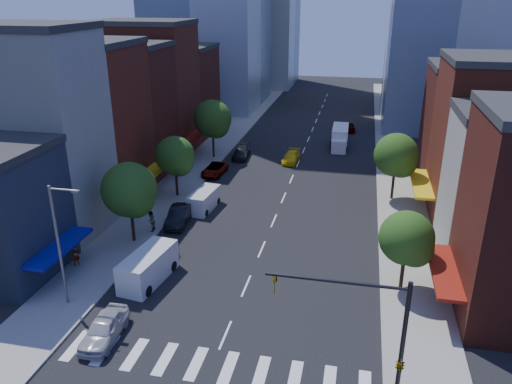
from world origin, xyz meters
TOP-DOWN VIEW (x-y plane):
  - ground at (0.00, 0.00)m, footprint 220.00×220.00m
  - sidewalk_left at (-12.50, 40.00)m, footprint 5.00×120.00m
  - sidewalk_right at (12.50, 40.00)m, footprint 5.00×120.00m
  - crosswalk at (0.00, -3.00)m, footprint 19.00×3.00m
  - bldg_left_1 at (-21.00, 12.00)m, footprint 12.00×8.00m
  - bldg_left_2 at (-21.00, 20.50)m, footprint 12.00×9.00m
  - bldg_left_3 at (-21.00, 29.00)m, footprint 12.00×8.00m
  - bldg_left_4 at (-21.00, 37.50)m, footprint 12.00×9.00m
  - bldg_left_5 at (-21.00, 47.00)m, footprint 12.00×10.00m
  - bldg_right_2 at (21.00, 24.00)m, footprint 12.00×10.00m
  - bldg_right_3 at (21.00, 34.00)m, footprint 12.00×10.00m
  - traffic_signal at (9.94, -4.50)m, footprint 7.24×2.24m
  - streetlight at (-11.81, 1.00)m, footprint 2.25×0.25m
  - tree_left_near at (-11.35, 10.92)m, footprint 4.80×4.80m
  - tree_left_mid at (-11.35, 21.92)m, footprint 4.20×4.20m
  - tree_left_far at (-11.35, 35.92)m, footprint 5.00×5.00m
  - tree_right_near at (11.65, 7.92)m, footprint 4.00×4.00m
  - tree_right_far at (11.65, 25.92)m, footprint 4.60×4.60m
  - parked_car_front at (-7.50, -2.00)m, footprint 2.15×4.84m
  - parked_car_second at (-8.88, 15.50)m, footprint 2.22×5.11m
  - parked_car_third at (-9.50, 29.62)m, footprint 2.53×4.99m
  - parked_car_rear at (-7.87, 36.88)m, footprint 2.35×5.05m
  - cargo_van_near at (-7.59, 5.09)m, footprint 3.00×5.89m
  - cargo_van_far at (-7.56, 19.22)m, footprint 2.34×4.88m
  - taxi at (-1.00, 36.47)m, footprint 2.20×4.73m
  - traffic_car_oncoming at (4.39, 46.00)m, footprint 1.69×4.77m
  - traffic_car_far at (5.92, 54.08)m, footprint 1.97×4.24m
  - box_truck at (4.86, 44.52)m, footprint 2.37×7.31m
  - pedestrian_near at (-14.17, 5.94)m, footprint 0.67×0.76m
  - pedestrian_far at (-10.72, 13.11)m, footprint 0.83×1.02m

SIDE VIEW (x-z plane):
  - ground at x=0.00m, z-range 0.00..0.00m
  - crosswalk at x=0.00m, z-range 0.00..0.01m
  - sidewalk_left at x=-12.50m, z-range 0.00..0.15m
  - sidewalk_right at x=12.50m, z-range 0.00..0.15m
  - taxi at x=-1.00m, z-range 0.00..1.34m
  - parked_car_third at x=-9.50m, z-range 0.00..1.35m
  - traffic_car_far at x=5.92m, z-range 0.00..1.41m
  - parked_car_rear at x=-7.87m, z-range 0.00..1.43m
  - traffic_car_oncoming at x=4.39m, z-range 0.00..1.57m
  - parked_car_front at x=-7.50m, z-range 0.00..1.62m
  - parked_car_second at x=-8.88m, z-range 0.00..1.64m
  - cargo_van_far at x=-7.56m, z-range -0.01..2.00m
  - pedestrian_near at x=-14.17m, z-range 0.15..1.89m
  - pedestrian_far at x=-10.72m, z-range 0.15..2.12m
  - cargo_van_near at x=-7.59m, z-range -0.01..2.39m
  - box_truck at x=4.86m, z-range -0.08..2.85m
  - traffic_signal at x=9.94m, z-range 0.16..8.16m
  - tree_right_near at x=11.65m, z-range 1.09..7.29m
  - tree_left_mid at x=-11.35m, z-range 1.20..7.85m
  - tree_right_far at x=11.65m, z-range 1.26..8.46m
  - tree_left_near at x=-11.35m, z-range 1.22..8.52m
  - tree_left_far at x=-11.35m, z-range 1.33..9.08m
  - streetlight at x=-11.81m, z-range 0.78..9.78m
  - bldg_left_5 at x=-21.00m, z-range 0.00..13.00m
  - bldg_right_3 at x=21.00m, z-range 0.00..13.00m
  - bldg_left_3 at x=-21.00m, z-range 0.00..15.00m
  - bldg_right_2 at x=21.00m, z-range 0.00..15.00m
  - bldg_left_2 at x=-21.00m, z-range 0.00..16.00m
  - bldg_left_4 at x=-21.00m, z-range 0.00..17.00m
  - bldg_left_1 at x=-21.00m, z-range 0.00..18.00m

